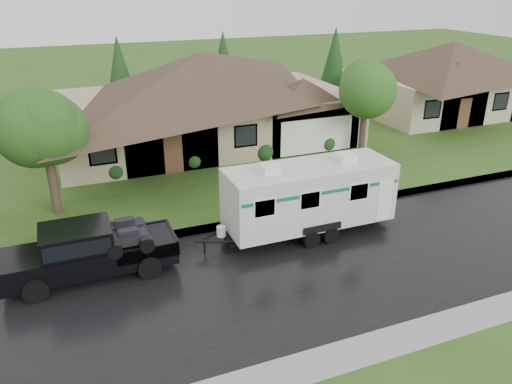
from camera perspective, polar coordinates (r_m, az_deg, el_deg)
ground at (r=19.94m, az=0.31°, el=-6.41°), size 140.00×140.00×0.00m
road at (r=18.38m, az=2.70°, el=-9.26°), size 140.00×8.00×0.01m
curb at (r=21.76m, az=-1.94°, el=-3.50°), size 140.00×0.50×0.15m
lawn at (r=33.19m, az=-9.59°, el=5.83°), size 140.00×26.00×0.15m
house_main at (r=31.77m, az=-5.43°, el=11.82°), size 19.44×10.80×6.90m
house_neighbor at (r=42.38m, az=21.87°, el=12.84°), size 15.12×9.72×6.45m
tree_left_green at (r=22.87m, az=-23.13°, el=6.82°), size 3.45×3.45×5.72m
tree_right_green at (r=29.81m, az=12.50°, el=11.51°), size 3.40×3.40×5.62m
shrub_row at (r=28.28m, az=-3.08°, el=4.25°), size 13.60×1.00×1.00m
pickup_truck at (r=18.71m, az=-18.82°, el=-6.23°), size 5.94×2.26×1.98m
travel_trailer at (r=20.47m, az=6.09°, el=-0.27°), size 7.32×2.57×3.28m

